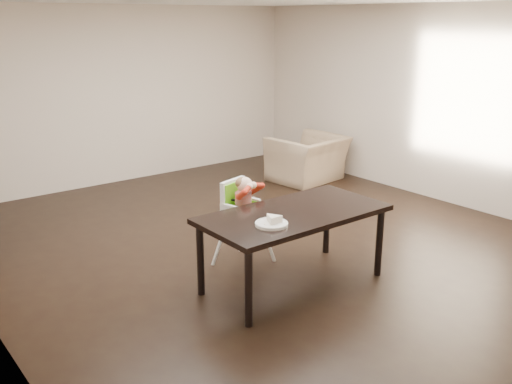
% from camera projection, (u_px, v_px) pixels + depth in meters
% --- Properties ---
extents(ground, '(7.00, 7.00, 0.00)m').
position_uv_depth(ground, '(267.00, 243.00, 6.59)').
color(ground, black).
rests_on(ground, ground).
extents(room_walls, '(6.02, 7.02, 2.71)m').
position_uv_depth(room_walls, '(268.00, 81.00, 6.05)').
color(room_walls, beige).
rests_on(room_walls, ground).
extents(dining_table, '(1.80, 0.90, 0.75)m').
position_uv_depth(dining_table, '(294.00, 219.00, 5.39)').
color(dining_table, black).
rests_on(dining_table, ground).
extents(high_chair, '(0.49, 0.49, 0.95)m').
position_uv_depth(high_chair, '(242.00, 203.00, 5.88)').
color(high_chair, white).
rests_on(high_chair, ground).
extents(plate, '(0.38, 0.38, 0.08)m').
position_uv_depth(plate, '(272.00, 222.00, 5.01)').
color(plate, white).
rests_on(plate, dining_table).
extents(armchair, '(1.17, 0.83, 0.95)m').
position_uv_depth(armchair, '(308.00, 151.00, 9.02)').
color(armchair, '#9F8465').
rests_on(armchair, ground).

